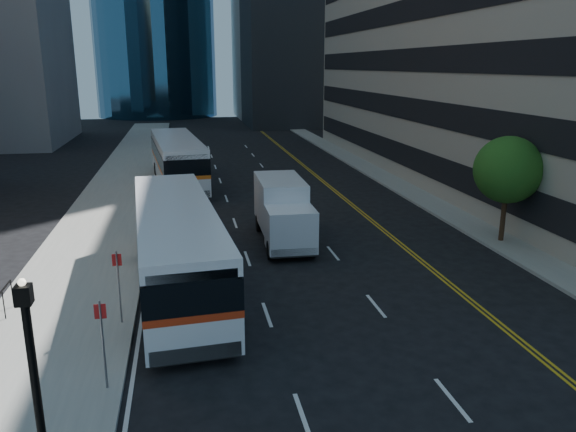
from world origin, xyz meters
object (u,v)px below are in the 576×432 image
object	(u,v)px
bus_front	(177,245)
bus_rear	(177,159)
street_tree	(508,170)
box_truck	(283,210)
lamp_post	(35,386)

from	to	relation	value
bus_front	bus_rear	xyz separation A→B (m)	(-0.06, 20.29, 0.04)
street_tree	box_truck	world-z (taller)	street_tree
street_tree	bus_front	size ratio (longest dim) A/B	0.39
street_tree	bus_front	distance (m)	15.94
bus_rear	box_truck	xyz separation A→B (m)	(5.12, -15.06, -0.26)
street_tree	bus_front	xyz separation A→B (m)	(-15.54, -3.05, -1.83)
street_tree	bus_rear	world-z (taller)	street_tree
bus_rear	lamp_post	bearing A→B (deg)	-100.28
lamp_post	box_truck	bearing A→B (deg)	65.07
street_tree	box_truck	bearing A→B (deg)	168.24
lamp_post	box_truck	size ratio (longest dim) A/B	0.72
bus_front	box_truck	world-z (taller)	bus_front
street_tree	bus_front	bearing A→B (deg)	-168.88
bus_front	bus_rear	distance (m)	20.29
street_tree	lamp_post	xyz separation A→B (m)	(-18.00, -14.00, -0.92)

